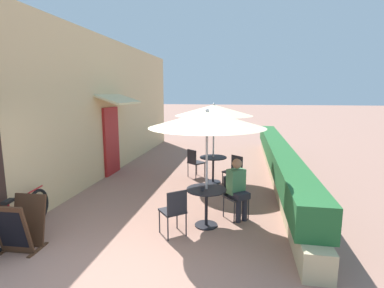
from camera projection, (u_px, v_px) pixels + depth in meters
ground_plane at (113, 283)px, 4.07m from camera, size 120.00×120.00×0.00m
cafe_facade_wall at (112, 107)px, 9.67m from camera, size 0.98×11.65×4.20m
planter_hedge at (278, 160)px, 9.06m from camera, size 0.60×10.65×1.01m
patio_table_near at (206, 199)px, 5.72m from camera, size 0.76×0.76×0.75m
patio_umbrella_near at (207, 119)px, 5.46m from camera, size 2.16×2.16×2.27m
cafe_chair_near_left at (234, 193)px, 6.15m from camera, size 0.56×0.56×0.87m
seated_patron_near_left at (238, 186)px, 6.02m from camera, size 0.50×0.51×1.25m
cafe_chair_near_right at (174, 209)px, 5.31m from camera, size 0.56×0.56×0.87m
coffee_cup_near at (202, 188)px, 5.58m from camera, size 0.07×0.07×0.09m
patio_table_mid at (213, 164)px, 8.53m from camera, size 0.76×0.76×0.75m
patio_umbrella_mid at (214, 110)px, 8.27m from camera, size 2.16×2.16×2.27m
cafe_chair_mid_left at (234, 169)px, 8.04m from camera, size 0.56×0.56×0.87m
cafe_chair_mid_right at (194, 161)px, 9.02m from camera, size 0.56×0.56×0.87m
bicycle_leaning at (21, 217)px, 5.37m from camera, size 0.25×1.75×0.78m
menu_board at (21, 225)px, 4.86m from camera, size 0.60×0.65×0.86m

